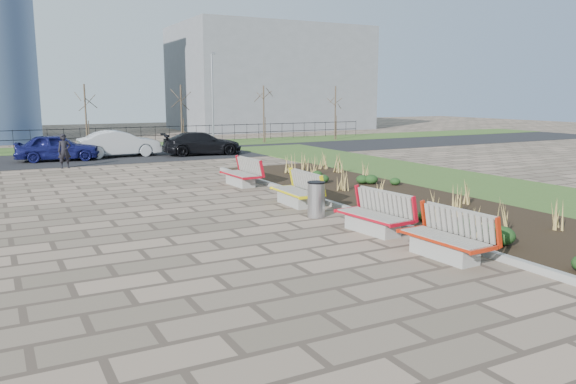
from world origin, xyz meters
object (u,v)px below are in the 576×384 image
bench_c (295,189)px  litter_bin (316,200)px  bench_b (372,213)px  lamp_east (212,100)px  car_silver (120,144)px  pedestrian (64,151)px  car_black (202,143)px  car_blue (57,147)px  bench_d (240,172)px  bench_a (444,235)px

bench_c → litter_bin: bearing=-97.3°
bench_b → lamp_east: bearing=72.9°
car_silver → pedestrian: bearing=137.7°
bench_b → car_black: car_black is taller
pedestrian → car_blue: size_ratio=0.39×
bench_d → car_black: bearing=75.8°
car_blue → bench_d: bearing=-148.4°
pedestrian → lamp_east: 13.05m
bench_d → car_silver: size_ratio=0.48×
bench_d → car_black: 11.32m
bench_b → car_silver: car_silver is taller
bench_c → bench_b: bearing=-88.0°
litter_bin → car_black: car_black is taller
bench_a → bench_b: bearing=87.0°
bench_c → bench_d: 4.34m
bench_b → bench_c: same height
litter_bin → car_silver: car_silver is taller
bench_b → car_blue: 20.78m
bench_a → pedestrian: pedestrian is taller
bench_a → bench_c: same height
litter_bin → lamp_east: bearing=76.7°
car_silver → litter_bin: bearing=-176.0°
bench_c → car_silver: bearing=98.8°
lamp_east → car_blue: bearing=-156.1°
car_silver → car_black: bearing=-106.8°
lamp_east → bench_b: bearing=-101.5°
bench_b → litter_bin: 2.25m
bench_d → pedestrian: pedestrian is taller
bench_b → car_black: 19.56m
car_silver → car_black: 4.51m
bench_d → lamp_east: 17.23m
car_blue → lamp_east: lamp_east is taller
bench_a → car_silver: bearing=91.8°
car_black → pedestrian: bearing=116.2°
car_silver → lamp_east: 8.36m
bench_d → pedestrian: (-5.24, 8.53, 0.30)m
bench_d → car_blue: size_ratio=0.51×
bench_c → pedestrian: bearing=114.2°
litter_bin → pedestrian: bearing=108.7°
litter_bin → car_silver: bearing=95.2°
bench_a → pedestrian: bearing=102.1°
bench_c → bench_a: bearing=-88.0°
bench_d → litter_bin: (-0.29, -6.12, -0.01)m
litter_bin → pedestrian: 15.46m
pedestrian → car_silver: bearing=44.8°
bench_c → lamp_east: (5.00, 20.63, 2.54)m
litter_bin → car_silver: 18.48m
bench_b → pedestrian: size_ratio=1.30×
bench_b → car_blue: bearing=99.0°
bench_b → bench_c: size_ratio=1.00×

